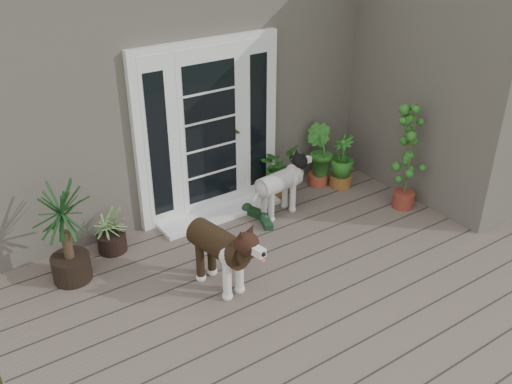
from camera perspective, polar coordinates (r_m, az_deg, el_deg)
deck at (r=5.90m, az=8.33°, el=-10.43°), size 6.20×4.60×0.12m
house_main at (r=8.49m, az=-10.76°, el=13.03°), size 7.40×4.00×3.10m
house_wing at (r=7.86m, az=19.86°, el=10.63°), size 1.60×2.40×3.10m
door_unit at (r=6.77m, az=-4.77°, el=6.30°), size 1.90×0.14×2.15m
door_step at (r=7.07m, az=-3.63°, el=-2.10°), size 1.60×0.40×0.05m
brindle_dog at (r=5.66m, az=-3.74°, el=-6.40°), size 0.55×0.97×0.77m
white_dog at (r=6.93m, az=2.33°, el=0.15°), size 0.83×0.44×0.66m
spider_plant at (r=6.45m, az=-14.54°, el=-3.61°), size 0.67×0.67×0.57m
yucca at (r=5.98m, az=-18.74°, el=-4.09°), size 0.89×0.89×1.10m
herb_a at (r=7.37m, az=2.28°, el=1.84°), size 0.66×0.66×0.64m
herb_b at (r=7.71m, az=6.37°, el=2.92°), size 0.51×0.51×0.63m
herb_c at (r=7.70m, az=8.66°, el=2.63°), size 0.45×0.45×0.60m
sapling at (r=7.17m, az=15.28°, el=3.60°), size 0.54×0.54×1.45m
clog_left at (r=7.04m, az=-0.26°, el=-1.95°), size 0.25×0.37×0.10m
clog_right at (r=6.83m, az=1.06°, el=-3.04°), size 0.24×0.34×0.09m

